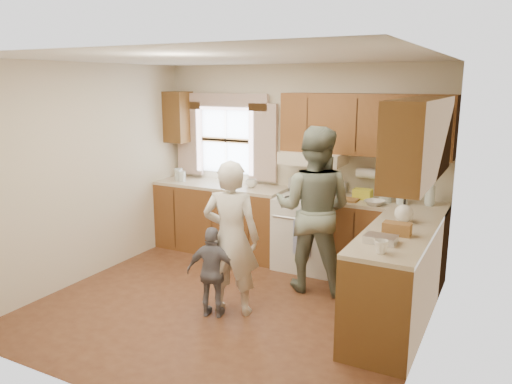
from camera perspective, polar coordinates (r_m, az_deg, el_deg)
The scene contains 6 objects.
room at distance 4.93m, azimuth -3.19°, elevation 0.36°, with size 3.80×3.80×3.80m.
kitchen_fixtures at distance 5.72m, azimuth 7.74°, elevation -2.27°, with size 3.80×2.25×2.15m.
stove at distance 6.25m, azimuth 6.06°, elevation -4.48°, with size 0.76×0.67×1.07m.
woman_left at distance 4.94m, azimuth -2.85°, elevation -5.29°, with size 0.57×0.37×1.56m, color beige.
woman_right at distance 5.51m, azimuth 6.60°, elevation -2.00°, with size 0.89×0.69×1.83m, color #26412E.
child at distance 4.97m, azimuth -4.93°, elevation -9.13°, with size 0.54×0.22×0.91m, color slate.
Camera 1 is at (2.48, -4.13, 2.29)m, focal length 35.00 mm.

